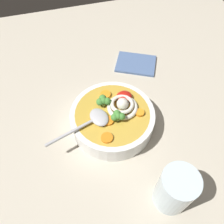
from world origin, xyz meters
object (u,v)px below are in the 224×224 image
at_px(noodle_pile, 122,106).
at_px(soup_spoon, 94,120).
at_px(folded_napkin, 136,64).
at_px(soup_bowl, 112,118).
at_px(drinking_glass, 175,190).

xyz_separation_m(noodle_pile, soup_spoon, (0.08, 0.02, -0.00)).
distance_m(noodle_pile, folded_napkin, 0.25).
relative_size(noodle_pile, folded_napkin, 0.68).
xyz_separation_m(soup_bowl, drinking_glass, (-0.07, 0.24, 0.03)).
relative_size(soup_bowl, folded_napkin, 1.71).
bearing_deg(drinking_glass, noodle_pile, -80.36).
bearing_deg(noodle_pile, soup_bowl, 8.21).
relative_size(noodle_pile, soup_spoon, 0.52).
distance_m(soup_bowl, drinking_glass, 0.25).
bearing_deg(soup_bowl, noodle_pile, -171.79).
bearing_deg(drinking_glass, soup_bowl, -73.24).
height_order(soup_bowl, noodle_pile, noodle_pile).
relative_size(soup_spoon, drinking_glass, 1.43).
height_order(soup_spoon, drinking_glass, drinking_glass).
height_order(soup_spoon, folded_napkin, soup_spoon).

